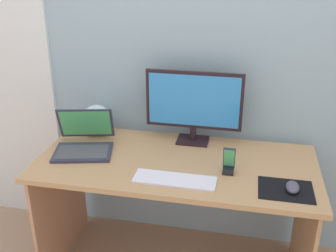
{
  "coord_description": "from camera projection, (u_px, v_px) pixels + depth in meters",
  "views": [
    {
      "loc": [
        0.34,
        -1.82,
        1.73
      ],
      "look_at": [
        -0.04,
        -0.02,
        0.93
      ],
      "focal_mm": 42.8,
      "sensor_mm": 36.0,
      "label": 1
    }
  ],
  "objects": [
    {
      "name": "fishbowl",
      "position": [
        97.0,
        120.0,
        2.39
      ],
      "size": [
        0.18,
        0.18,
        0.18
      ],
      "primitive_type": "sphere",
      "color": "silver",
      "rests_on": "desk"
    },
    {
      "name": "monitor",
      "position": [
        194.0,
        104.0,
        2.23
      ],
      "size": [
        0.54,
        0.14,
        0.42
      ],
      "color": "black",
      "rests_on": "desk"
    },
    {
      "name": "phone_in_dock",
      "position": [
        229.0,
        164.0,
        1.97
      ],
      "size": [
        0.06,
        0.06,
        0.14
      ],
      "color": "black",
      "rests_on": "desk"
    },
    {
      "name": "laptop",
      "position": [
        84.0,
        142.0,
        2.2
      ],
      "size": [
        0.37,
        0.37,
        0.22
      ],
      "color": "#302F46",
      "rests_on": "desk"
    },
    {
      "name": "keyboard_external",
      "position": [
        175.0,
        180.0,
        1.92
      ],
      "size": [
        0.4,
        0.13,
        0.01
      ],
      "primitive_type": "cube",
      "rotation": [
        0.0,
        0.0,
        -0.01
      ],
      "color": "white",
      "rests_on": "desk"
    },
    {
      "name": "wall_back",
      "position": [
        190.0,
        45.0,
        2.25
      ],
      "size": [
        6.0,
        0.04,
        2.5
      ],
      "primitive_type": "cube",
      "color": "#94ADB7",
      "rests_on": "ground_plane"
    },
    {
      "name": "desk",
      "position": [
        176.0,
        185.0,
        2.16
      ],
      "size": [
        1.46,
        0.67,
        0.72
      ],
      "color": "tan",
      "rests_on": "ground_plane"
    },
    {
      "name": "mouse",
      "position": [
        293.0,
        187.0,
        1.83
      ],
      "size": [
        0.06,
        0.1,
        0.04
      ],
      "primitive_type": "ellipsoid",
      "rotation": [
        0.0,
        0.0,
        -0.03
      ],
      "color": "#4F465A",
      "rests_on": "mousepad"
    },
    {
      "name": "mousepad",
      "position": [
        286.0,
        190.0,
        1.84
      ],
      "size": [
        0.25,
        0.2,
        0.0
      ],
      "primitive_type": "cube",
      "color": "black",
      "rests_on": "desk"
    }
  ]
}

